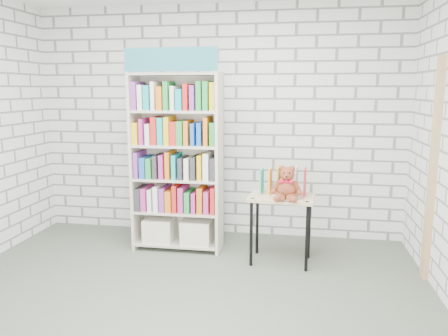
# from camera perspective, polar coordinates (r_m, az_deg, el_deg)

# --- Properties ---
(ground) EXTENTS (4.50, 4.50, 0.00)m
(ground) POSITION_cam_1_polar(r_m,az_deg,el_deg) (3.88, -6.39, -17.52)
(ground) COLOR #4B5446
(ground) RESTS_ON ground
(room_shell) EXTENTS (4.52, 4.02, 2.81)m
(room_shell) POSITION_cam_1_polar(r_m,az_deg,el_deg) (3.43, -7.00, 9.88)
(room_shell) COLOR silver
(room_shell) RESTS_ON ground
(bookshelf) EXTENTS (0.99, 0.39, 2.23)m
(bookshelf) POSITION_cam_1_polar(r_m,az_deg,el_deg) (4.89, -6.12, 0.93)
(bookshelf) COLOR beige
(bookshelf) RESTS_ON ground
(display_table) EXTENTS (0.70, 0.51, 0.72)m
(display_table) POSITION_cam_1_polar(r_m,az_deg,el_deg) (4.57, 7.50, -4.87)
(display_table) COLOR tan
(display_table) RESTS_ON ground
(table_books) EXTENTS (0.48, 0.24, 0.28)m
(table_books) POSITION_cam_1_polar(r_m,az_deg,el_deg) (4.62, 7.73, -1.68)
(table_books) COLOR #2BBBBD
(table_books) RESTS_ON display_table
(teddy_bear) EXTENTS (0.31, 0.29, 0.34)m
(teddy_bear) POSITION_cam_1_polar(r_m,az_deg,el_deg) (4.41, 8.19, -2.30)
(teddy_bear) COLOR brown
(teddy_bear) RESTS_ON display_table
(door_trim) EXTENTS (0.05, 0.12, 2.10)m
(door_trim) POSITION_cam_1_polar(r_m,az_deg,el_deg) (4.49, 25.61, -0.41)
(door_trim) COLOR tan
(door_trim) RESTS_ON ground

